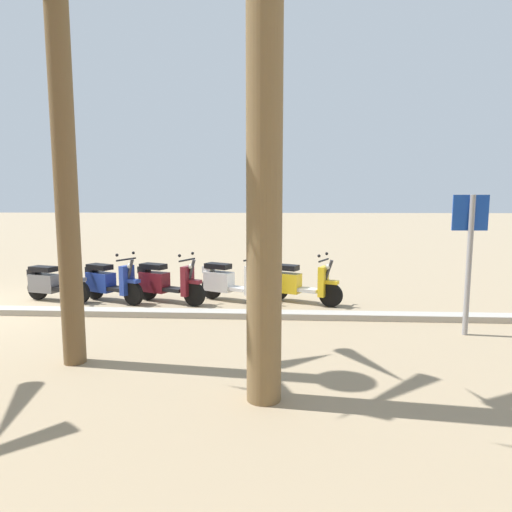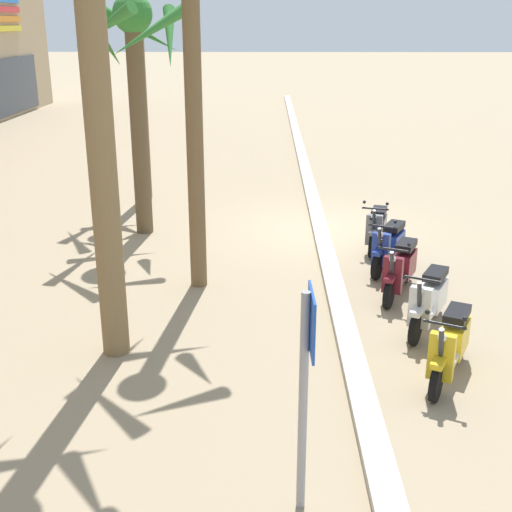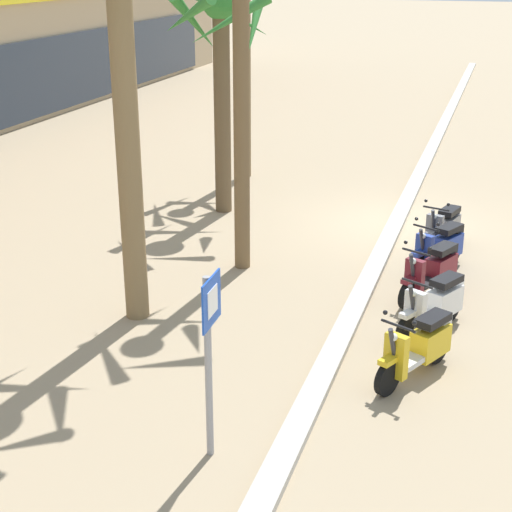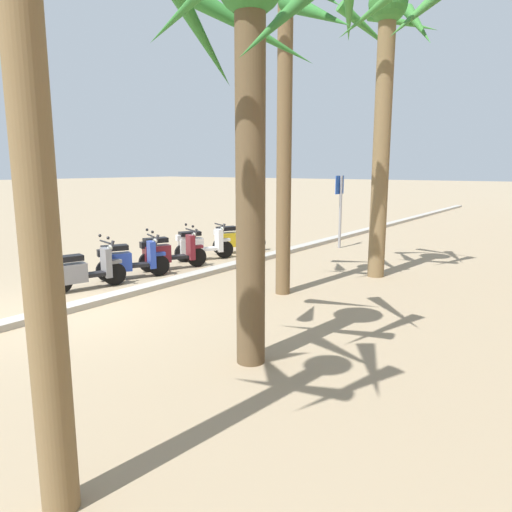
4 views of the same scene
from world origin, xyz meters
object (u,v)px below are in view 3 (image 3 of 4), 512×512
(scooter_white_second_in_line, at_px, (435,304))
(palm_tree_mid_walkway, at_px, (120,19))
(scooter_grey_mid_front, at_px, (444,228))
(scooter_yellow_lead_nearest, at_px, (420,347))
(scooter_blue_last_in_row, at_px, (440,248))
(palm_tree_far_corner, at_px, (242,4))
(crossing_sign, at_px, (209,347))
(scooter_maroon_far_back, at_px, (433,271))
(palm_tree_by_mall_entrance, at_px, (221,47))

(scooter_white_second_in_line, height_order, palm_tree_mid_walkway, palm_tree_mid_walkway)
(scooter_white_second_in_line, xyz_separation_m, scooter_grey_mid_front, (4.06, 0.23, -0.02))
(scooter_yellow_lead_nearest, distance_m, palm_tree_mid_walkway, 6.64)
(scooter_blue_last_in_row, bearing_deg, palm_tree_far_corner, 105.63)
(crossing_sign, bearing_deg, scooter_white_second_in_line, -27.40)
(scooter_grey_mid_front, xyz_separation_m, crossing_sign, (-8.45, 2.05, 1.06))
(scooter_grey_mid_front, bearing_deg, crossing_sign, 166.39)
(scooter_blue_last_in_row, bearing_deg, scooter_yellow_lead_nearest, -178.51)
(scooter_maroon_far_back, height_order, crossing_sign, crossing_sign)
(scooter_white_second_in_line, height_order, crossing_sign, crossing_sign)
(scooter_maroon_far_back, xyz_separation_m, scooter_blue_last_in_row, (1.31, -0.01, -0.01))
(scooter_blue_last_in_row, xyz_separation_m, palm_tree_mid_walkway, (-3.80, 4.75, 4.48))
(scooter_blue_last_in_row, distance_m, crossing_sign, 7.53)
(palm_tree_by_mall_entrance, bearing_deg, palm_tree_far_corner, -153.73)
(scooter_white_second_in_line, xyz_separation_m, scooter_maroon_far_back, (1.45, 0.19, 0.01))
(scooter_yellow_lead_nearest, relative_size, scooter_maroon_far_back, 0.97)
(scooter_white_second_in_line, relative_size, scooter_blue_last_in_row, 1.00)
(palm_tree_by_mall_entrance, bearing_deg, scooter_grey_mid_front, -100.60)
(scooter_white_second_in_line, bearing_deg, crossing_sign, 152.60)
(scooter_yellow_lead_nearest, bearing_deg, palm_tree_by_mall_entrance, 39.68)
(scooter_blue_last_in_row, relative_size, palm_tree_by_mall_entrance, 0.31)
(scooter_yellow_lead_nearest, bearing_deg, scooter_grey_mid_front, 1.69)
(scooter_white_second_in_line, distance_m, palm_tree_mid_walkway, 6.74)
(scooter_maroon_far_back, xyz_separation_m, palm_tree_far_corner, (0.26, 3.74, 4.56))
(scooter_white_second_in_line, distance_m, palm_tree_by_mall_entrance, 8.28)
(palm_tree_mid_walkway, bearing_deg, palm_tree_by_mall_entrance, 6.05)
(scooter_maroon_far_back, xyz_separation_m, palm_tree_by_mall_entrance, (3.60, 5.39, 3.44))
(scooter_white_second_in_line, bearing_deg, scooter_maroon_far_back, 7.50)
(scooter_maroon_far_back, bearing_deg, scooter_white_second_in_line, -172.50)
(scooter_yellow_lead_nearest, height_order, palm_tree_mid_walkway, palm_tree_mid_walkway)
(scooter_white_second_in_line, relative_size, palm_tree_far_corner, 0.24)
(scooter_maroon_far_back, bearing_deg, scooter_grey_mid_front, 0.92)
(crossing_sign, relative_size, palm_tree_mid_walkway, 0.36)
(palm_tree_far_corner, bearing_deg, scooter_maroon_far_back, -93.97)
(scooter_blue_last_in_row, height_order, palm_tree_far_corner, palm_tree_far_corner)
(scooter_yellow_lead_nearest, distance_m, scooter_white_second_in_line, 1.59)
(scooter_maroon_far_back, relative_size, palm_tree_mid_walkway, 0.26)
(scooter_white_second_in_line, height_order, palm_tree_by_mall_entrance, palm_tree_by_mall_entrance)
(palm_tree_by_mall_entrance, distance_m, palm_tree_far_corner, 3.89)
(scooter_blue_last_in_row, bearing_deg, palm_tree_by_mall_entrance, 66.97)
(scooter_blue_last_in_row, height_order, crossing_sign, crossing_sign)
(palm_tree_mid_walkway, bearing_deg, scooter_blue_last_in_row, -51.32)
(scooter_maroon_far_back, relative_size, palm_tree_far_corner, 0.26)
(scooter_maroon_far_back, distance_m, palm_tree_mid_walkway, 6.98)
(scooter_white_second_in_line, bearing_deg, palm_tree_far_corner, 66.43)
(scooter_maroon_far_back, height_order, palm_tree_mid_walkway, palm_tree_mid_walkway)
(scooter_yellow_lead_nearest, distance_m, crossing_sign, 3.73)
(scooter_blue_last_in_row, height_order, palm_tree_by_mall_entrance, palm_tree_by_mall_entrance)
(scooter_maroon_far_back, bearing_deg, scooter_blue_last_in_row, -0.49)
(scooter_maroon_far_back, height_order, scooter_blue_last_in_row, same)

